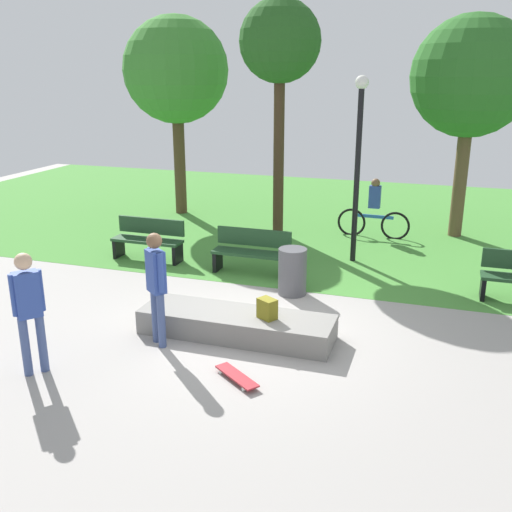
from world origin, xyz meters
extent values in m
plane|color=#9E9993|center=(0.00, 0.00, 0.00)|extent=(28.00, 28.00, 0.00)
cube|color=#478C38|center=(0.00, 7.96, 0.00)|extent=(26.60, 12.09, 0.01)
cube|color=gray|center=(-0.18, -0.29, 0.19)|extent=(3.09, 0.88, 0.39)
cube|color=olive|center=(0.34, -0.33, 0.55)|extent=(0.34, 0.32, 0.32)
cylinder|color=#3F5184|center=(-1.29, -0.87, 0.43)|extent=(0.12, 0.12, 0.86)
cylinder|color=#3F5184|center=(-1.12, -1.01, 0.43)|extent=(0.12, 0.12, 0.86)
cube|color=#2D4799|center=(-1.21, -0.94, 1.19)|extent=(0.37, 0.36, 0.65)
cylinder|color=#2D4799|center=(-1.34, -0.83, 1.21)|extent=(0.09, 0.09, 0.60)
cylinder|color=#2D4799|center=(-1.07, -1.05, 1.21)|extent=(0.09, 0.09, 0.60)
sphere|color=brown|center=(-1.21, -0.94, 1.66)|extent=(0.23, 0.23, 0.23)
cylinder|color=#3F5184|center=(-2.36, -2.19, 0.43)|extent=(0.12, 0.12, 0.85)
cylinder|color=#3F5184|center=(-2.50, -2.36, 0.43)|extent=(0.12, 0.12, 0.85)
cube|color=#2D4799|center=(-2.43, -2.28, 1.17)|extent=(0.36, 0.37, 0.64)
cylinder|color=#2D4799|center=(-2.32, -2.15, 1.20)|extent=(0.09, 0.09, 0.59)
cylinder|color=#2D4799|center=(-2.53, -2.41, 1.20)|extent=(0.09, 0.09, 0.59)
sphere|color=tan|center=(-2.43, -2.28, 1.64)|extent=(0.23, 0.23, 0.23)
cube|color=#A5262D|center=(0.30, -1.62, 0.07)|extent=(0.76, 0.64, 0.02)
cylinder|color=silver|center=(0.58, -1.72, 0.03)|extent=(0.06, 0.06, 0.06)
cylinder|color=silver|center=(0.48, -1.85, 0.03)|extent=(0.06, 0.06, 0.06)
cylinder|color=silver|center=(0.13, -1.39, 0.03)|extent=(0.06, 0.06, 0.06)
cylinder|color=silver|center=(0.03, -1.52, 0.03)|extent=(0.06, 0.06, 0.06)
cube|color=#1E4223|center=(-0.91, 2.57, 0.45)|extent=(1.60, 0.45, 0.06)
cube|color=#1E4223|center=(-0.91, 2.79, 0.73)|extent=(1.60, 0.07, 0.36)
cube|color=black|center=(-0.17, 2.57, 0.23)|extent=(0.08, 0.40, 0.45)
cube|color=black|center=(-1.64, 2.57, 0.23)|extent=(0.08, 0.40, 0.45)
cube|color=#1E4223|center=(-3.38, 2.74, 0.45)|extent=(1.60, 0.46, 0.06)
cube|color=#1E4223|center=(-3.38, 2.96, 0.73)|extent=(1.60, 0.08, 0.36)
cube|color=black|center=(-2.64, 2.73, 0.23)|extent=(0.08, 0.40, 0.45)
cube|color=black|center=(-4.11, 2.75, 0.23)|extent=(0.08, 0.40, 0.45)
cube|color=black|center=(3.60, 2.62, 0.23)|extent=(0.08, 0.40, 0.45)
cylinder|color=#42301E|center=(-1.22, 5.68, 2.05)|extent=(0.26, 0.26, 4.11)
sphere|color=#23561E|center=(-1.22, 5.68, 4.69)|extent=(1.93, 1.93, 1.93)
cylinder|color=brown|center=(3.11, 6.99, 1.52)|extent=(0.33, 0.33, 3.04)
sphere|color=#286623|center=(3.11, 6.99, 3.90)|extent=(2.85, 2.85, 2.85)
cylinder|color=#4C3823|center=(-4.61, 7.11, 1.58)|extent=(0.33, 0.33, 3.17)
sphere|color=#387F2D|center=(-4.61, 7.11, 4.04)|extent=(2.91, 2.91, 2.91)
cylinder|color=black|center=(0.96, 4.11, 1.84)|extent=(0.12, 0.12, 3.68)
sphere|color=silver|center=(0.96, 4.11, 3.80)|extent=(0.28, 0.28, 0.28)
cylinder|color=#4C4C51|center=(0.19, 1.75, 0.44)|extent=(0.53, 0.53, 0.89)
torus|color=black|center=(1.68, 6.20, 0.33)|extent=(0.72, 0.08, 0.72)
torus|color=black|center=(0.58, 6.23, 0.33)|extent=(0.72, 0.08, 0.72)
cube|color=#2659A5|center=(1.13, 6.21, 0.53)|extent=(0.99, 0.07, 0.08)
cube|color=#2D4799|center=(1.13, 6.21, 1.03)|extent=(0.29, 0.19, 0.56)
sphere|color=brown|center=(1.13, 6.21, 1.38)|extent=(0.22, 0.22, 0.22)
camera|label=1|loc=(2.74, -8.21, 4.03)|focal=40.78mm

